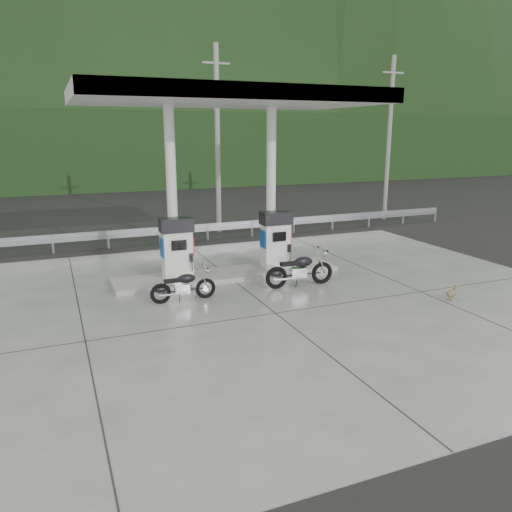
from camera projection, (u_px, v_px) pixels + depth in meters
name	position (u px, v px, depth m)	size (l,w,h in m)	color
ground	(260.00, 302.00, 13.29)	(160.00, 160.00, 0.00)	black
forecourt_apron	(260.00, 301.00, 13.29)	(18.00, 14.00, 0.02)	slate
pump_island	(229.00, 274.00, 15.51)	(7.00, 1.40, 0.15)	gray
gas_pump_left	(177.00, 248.00, 14.68)	(0.95, 0.55, 1.80)	white
gas_pump_right	(276.00, 240.00, 15.87)	(0.95, 0.55, 1.80)	white
canopy_column_left	(172.00, 192.00, 14.66)	(0.30, 0.30, 5.00)	white
canopy_column_right	(271.00, 188.00, 15.84)	(0.30, 0.30, 5.00)	white
canopy_roof	(226.00, 97.00, 14.24)	(8.50, 5.00, 0.40)	white
guardrail	(184.00, 225.00, 20.30)	(26.00, 0.16, 1.42)	#999BA1
road	(166.00, 228.00, 23.61)	(60.00, 7.00, 0.01)	black
utility_pole_b	(218.00, 142.00, 21.59)	(0.22, 0.22, 8.00)	gray
utility_pole_c	(389.00, 140.00, 24.92)	(0.22, 0.22, 8.00)	gray
tree_band	(113.00, 150.00, 39.48)	(80.00, 6.00, 6.00)	black
forested_hills	(87.00, 166.00, 67.12)	(100.00, 40.00, 140.00)	black
motorcycle_left	(300.00, 270.00, 14.49)	(1.98, 0.62, 0.94)	black
motorcycle_right	(183.00, 287.00, 13.23)	(1.66, 0.52, 0.79)	black
duck	(451.00, 294.00, 13.39)	(0.45, 0.13, 0.32)	brown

